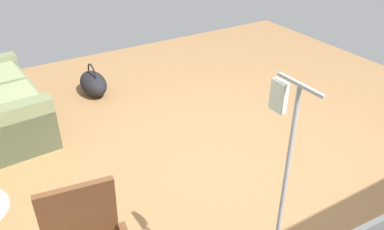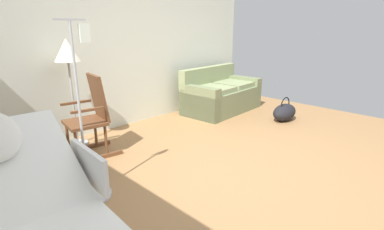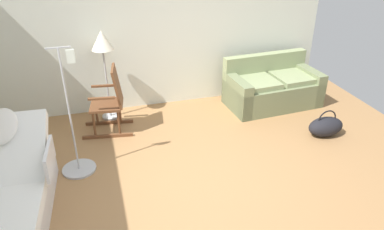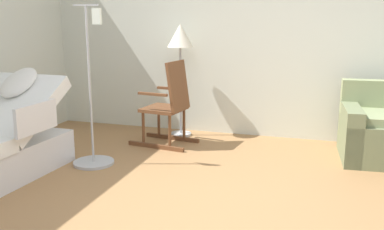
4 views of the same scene
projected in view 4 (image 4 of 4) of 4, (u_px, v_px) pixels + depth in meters
name	position (u px, v px, depth m)	size (l,w,h in m)	color
ground_plane	(206.00, 207.00, 3.67)	(7.17, 7.17, 0.00)	#9E7247
back_wall	(256.00, 34.00, 5.66)	(5.94, 0.10, 2.70)	silver
rocking_chair	(169.00, 105.00, 5.37)	(0.82, 0.58, 1.05)	brown
floor_lamp	(180.00, 43.00, 5.64)	(0.34, 0.34, 1.48)	#B2B5BA
iv_pole	(93.00, 142.00, 4.70)	(0.44, 0.44, 1.69)	#B2B5BA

